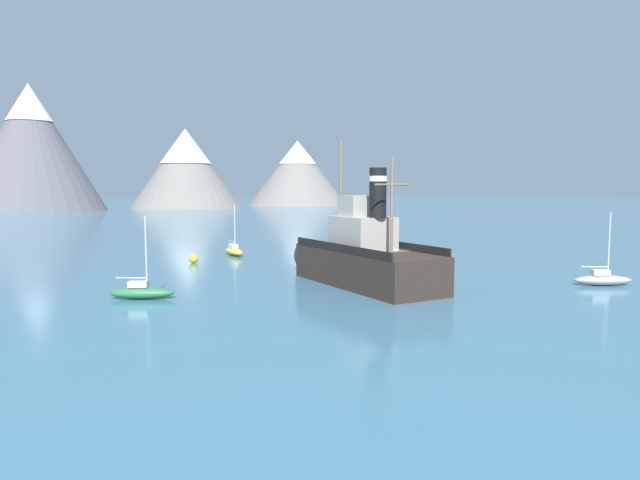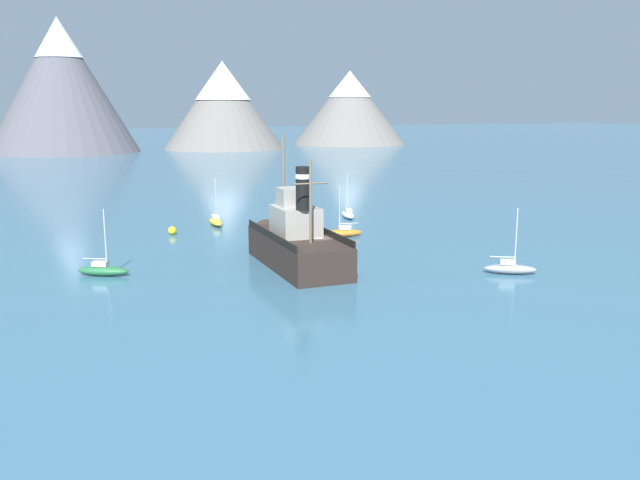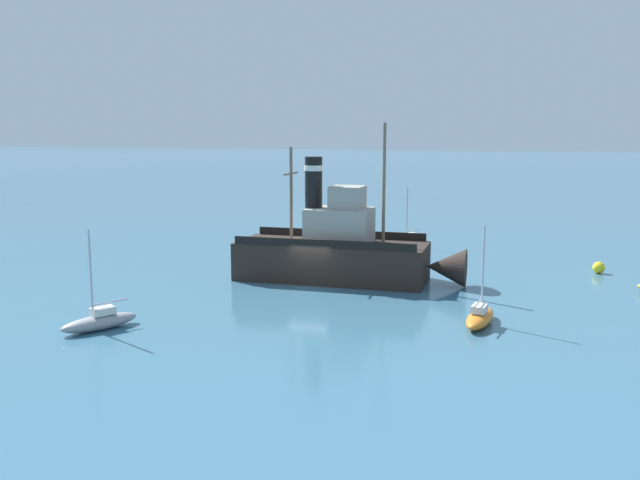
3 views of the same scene
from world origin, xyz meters
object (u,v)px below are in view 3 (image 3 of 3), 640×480
sailboat_green (409,241)px  sailboat_orange (480,317)px  old_tugboat (341,252)px  sailboat_grey (100,321)px  mooring_buoy (599,268)px

sailboat_green → sailboat_orange: (22.00, 7.03, 0.00)m
sailboat_orange → sailboat_green: bearing=-162.3°
old_tugboat → sailboat_grey: bearing=-30.9°
sailboat_grey → sailboat_orange: (-5.93, 17.38, 0.00)m
sailboat_grey → sailboat_green: (-27.93, 10.35, 0.00)m
sailboat_green → sailboat_orange: size_ratio=1.00×
sailboat_orange → mooring_buoy: bearing=155.0°
old_tugboat → sailboat_green: old_tugboat is taller
sailboat_grey → sailboat_orange: bearing=108.8°
old_tugboat → mooring_buoy: (-6.84, 15.96, -1.43)m
sailboat_green → mooring_buoy: size_ratio=6.11×
old_tugboat → sailboat_orange: (7.89, 9.10, -1.40)m
mooring_buoy → old_tugboat: bearing=-66.8°
sailboat_grey → mooring_buoy: sailboat_grey is taller
sailboat_orange → mooring_buoy: sailboat_orange is taller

